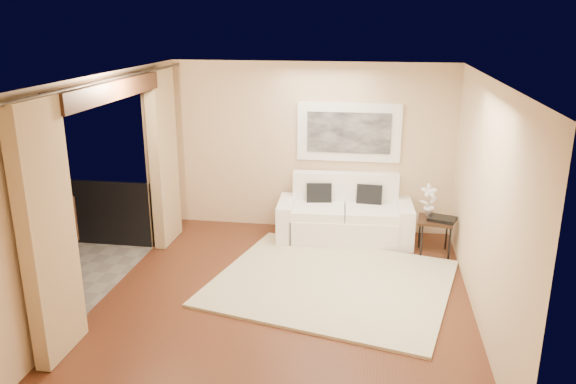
% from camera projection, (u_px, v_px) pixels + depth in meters
% --- Properties ---
extents(floor, '(5.00, 5.00, 0.00)m').
position_uv_depth(floor, '(286.00, 296.00, 7.01)').
color(floor, '#562B19').
rests_on(floor, ground).
extents(room_shell, '(5.00, 6.40, 5.00)m').
position_uv_depth(room_shell, '(107.00, 90.00, 6.58)').
color(room_shell, white).
rests_on(room_shell, ground).
extents(balcony, '(1.81, 2.60, 1.17)m').
position_uv_depth(balcony, '(41.00, 266.00, 7.45)').
color(balcony, '#605B56').
rests_on(balcony, ground).
extents(curtains, '(0.16, 4.80, 2.64)m').
position_uv_depth(curtains, '(118.00, 187.00, 6.93)').
color(curtains, tan).
rests_on(curtains, ground).
extents(artwork, '(1.62, 0.07, 0.92)m').
position_uv_depth(artwork, '(349.00, 132.00, 8.77)').
color(artwork, white).
rests_on(artwork, room_shell).
extents(rug, '(3.44, 3.16, 0.04)m').
position_uv_depth(rug, '(332.00, 282.00, 7.34)').
color(rug, beige).
rests_on(rug, floor).
extents(sofa, '(2.11, 1.00, 0.99)m').
position_uv_depth(sofa, '(345.00, 217.00, 8.79)').
color(sofa, white).
rests_on(sofa, floor).
extents(side_table, '(0.54, 0.54, 0.53)m').
position_uv_depth(side_table, '(435.00, 223.00, 8.16)').
color(side_table, black).
rests_on(side_table, floor).
extents(tray, '(0.45, 0.39, 0.05)m').
position_uv_depth(tray, '(442.00, 219.00, 8.09)').
color(tray, black).
rests_on(tray, side_table).
extents(orchid, '(0.29, 0.23, 0.48)m').
position_uv_depth(orchid, '(429.00, 200.00, 8.23)').
color(orchid, white).
rests_on(orchid, side_table).
extents(bistro_table, '(0.75, 0.75, 0.82)m').
position_uv_depth(bistro_table, '(30.00, 223.00, 7.43)').
color(bistro_table, black).
rests_on(bistro_table, balcony).
extents(balcony_chair_far, '(0.46, 0.46, 0.93)m').
position_uv_depth(balcony_chair_far, '(13.00, 238.00, 7.44)').
color(balcony_chair_far, black).
rests_on(balcony_chair_far, balcony).
extents(balcony_chair_near, '(0.58, 0.58, 1.09)m').
position_uv_depth(balcony_chair_near, '(57.00, 232.00, 7.36)').
color(balcony_chair_near, black).
rests_on(balcony_chair_near, balcony).
extents(ice_bucket, '(0.18, 0.18, 0.20)m').
position_uv_depth(ice_bucket, '(22.00, 207.00, 7.48)').
color(ice_bucket, silver).
rests_on(ice_bucket, bistro_table).
extents(candle, '(0.06, 0.06, 0.07)m').
position_uv_depth(candle, '(37.00, 212.00, 7.50)').
color(candle, '#FB3816').
rests_on(candle, bistro_table).
extents(vase, '(0.04, 0.04, 0.18)m').
position_uv_depth(vase, '(19.00, 215.00, 7.22)').
color(vase, silver).
rests_on(vase, bistro_table).
extents(glass_a, '(0.06, 0.06, 0.12)m').
position_uv_depth(glass_a, '(32.00, 215.00, 7.29)').
color(glass_a, white).
rests_on(glass_a, bistro_table).
extents(glass_b, '(0.06, 0.06, 0.12)m').
position_uv_depth(glass_b, '(40.00, 212.00, 7.40)').
color(glass_b, white).
rests_on(glass_b, bistro_table).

